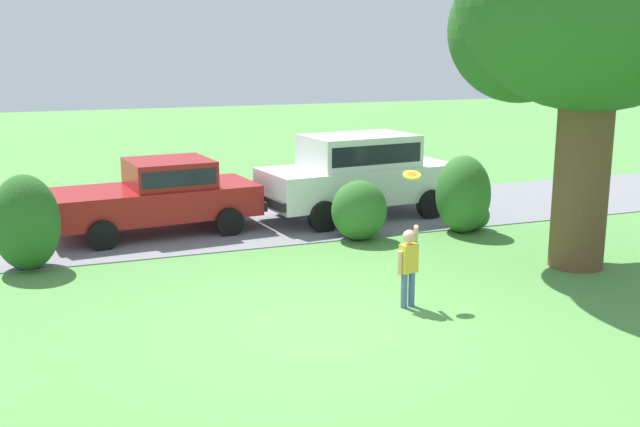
# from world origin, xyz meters

# --- Properties ---
(ground_plane) EXTENTS (80.00, 80.00, 0.00)m
(ground_plane) POSITION_xyz_m (0.00, 0.00, 0.00)
(ground_plane) COLOR #518E42
(driveway_strip) EXTENTS (28.00, 4.40, 0.02)m
(driveway_strip) POSITION_xyz_m (0.00, 6.58, 0.01)
(driveway_strip) COLOR slate
(driveway_strip) RESTS_ON ground
(oak_tree_large) EXTENTS (4.84, 4.78, 6.78)m
(oak_tree_large) POSITION_xyz_m (5.24, 1.38, 4.55)
(oak_tree_large) COLOR brown
(oak_tree_large) RESTS_ON ground
(shrub_near_tree) EXTENTS (1.18, 1.17, 1.72)m
(shrub_near_tree) POSITION_xyz_m (-4.06, 4.50, 0.86)
(shrub_near_tree) COLOR #286023
(shrub_near_tree) RESTS_ON ground
(shrub_centre_left) EXTENTS (1.16, 1.13, 1.24)m
(shrub_centre_left) POSITION_xyz_m (2.31, 4.40, 0.57)
(shrub_centre_left) COLOR #33702B
(shrub_centre_left) RESTS_ON ground
(shrub_centre) EXTENTS (1.27, 1.24, 1.65)m
(shrub_centre) POSITION_xyz_m (4.66, 4.18, 0.77)
(shrub_centre) COLOR #33702B
(shrub_centre) RESTS_ON ground
(parked_sedan) EXTENTS (4.55, 2.40, 1.56)m
(parked_sedan) POSITION_xyz_m (-1.40, 6.44, 0.85)
(parked_sedan) COLOR maroon
(parked_sedan) RESTS_ON ground
(parked_suv) EXTENTS (4.87, 2.49, 1.92)m
(parked_suv) POSITION_xyz_m (3.14, 6.32, 1.08)
(parked_suv) COLOR white
(parked_suv) RESTS_ON ground
(child_thrower) EXTENTS (0.43, 0.31, 1.29)m
(child_thrower) POSITION_xyz_m (1.34, 0.34, 0.72)
(child_thrower) COLOR #4C608C
(child_thrower) RESTS_ON ground
(frisbee) EXTENTS (0.29, 0.27, 0.13)m
(frisbee) POSITION_xyz_m (1.60, 0.79, 1.96)
(frisbee) COLOR yellow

